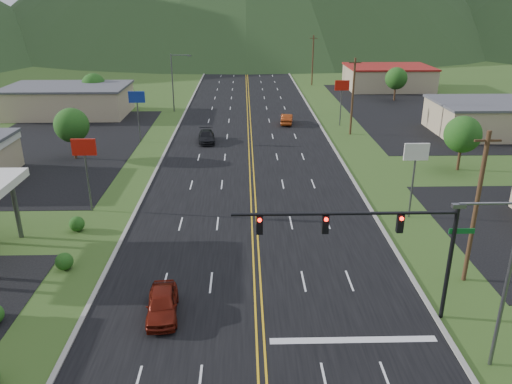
{
  "coord_description": "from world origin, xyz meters",
  "views": [
    {
      "loc": [
        -0.78,
        -9.9,
        17.26
      ],
      "look_at": [
        0.03,
        22.57,
        4.5
      ],
      "focal_mm": 35.0,
      "sensor_mm": 36.0,
      "label": 1
    }
  ],
  "objects_px": {
    "car_red_near": "(162,304)",
    "streetlight_west": "(174,79)",
    "car_dark_mid": "(207,137)",
    "car_red_far": "(287,119)",
    "streetlight_east": "(502,275)",
    "traffic_signal": "(380,235)"
  },
  "relations": [
    {
      "from": "car_red_near",
      "to": "streetlight_west",
      "type": "bearing_deg",
      "value": 90.95
    },
    {
      "from": "car_red_near",
      "to": "car_dark_mid",
      "type": "xyz_separation_m",
      "value": [
        0.05,
        36.91,
        -0.03
      ]
    },
    {
      "from": "car_red_near",
      "to": "car_red_far",
      "type": "distance_m",
      "value": 47.63
    },
    {
      "from": "streetlight_east",
      "to": "car_dark_mid",
      "type": "xyz_separation_m",
      "value": [
        -16.7,
        41.47,
        -4.47
      ]
    },
    {
      "from": "traffic_signal",
      "to": "car_red_far",
      "type": "xyz_separation_m",
      "value": [
        -1.03,
        46.9,
        -4.59
      ]
    },
    {
      "from": "traffic_signal",
      "to": "car_red_near",
      "type": "xyz_separation_m",
      "value": [
        -12.06,
        0.57,
        -4.59
      ]
    },
    {
      "from": "streetlight_west",
      "to": "car_dark_mid",
      "type": "relative_size",
      "value": 1.84
    },
    {
      "from": "traffic_signal",
      "to": "car_red_far",
      "type": "distance_m",
      "value": 47.14
    },
    {
      "from": "streetlight_east",
      "to": "car_red_far",
      "type": "height_order",
      "value": "streetlight_east"
    },
    {
      "from": "streetlight_east",
      "to": "traffic_signal",
      "type": "bearing_deg",
      "value": 139.61
    },
    {
      "from": "car_dark_mid",
      "to": "car_red_far",
      "type": "xyz_separation_m",
      "value": [
        10.97,
        9.42,
        0.03
      ]
    },
    {
      "from": "traffic_signal",
      "to": "car_dark_mid",
      "type": "relative_size",
      "value": 2.68
    },
    {
      "from": "car_dark_mid",
      "to": "car_red_far",
      "type": "height_order",
      "value": "car_red_far"
    },
    {
      "from": "traffic_signal",
      "to": "car_dark_mid",
      "type": "xyz_separation_m",
      "value": [
        -12.0,
        37.48,
        -4.62
      ]
    },
    {
      "from": "traffic_signal",
      "to": "car_red_near",
      "type": "distance_m",
      "value": 12.91
    },
    {
      "from": "traffic_signal",
      "to": "car_dark_mid",
      "type": "distance_m",
      "value": 39.62
    },
    {
      "from": "streetlight_east",
      "to": "car_red_near",
      "type": "relative_size",
      "value": 2.07
    },
    {
      "from": "car_red_near",
      "to": "traffic_signal",
      "type": "bearing_deg",
      "value": -8.03
    },
    {
      "from": "car_red_near",
      "to": "car_red_far",
      "type": "bearing_deg",
      "value": 71.28
    },
    {
      "from": "streetlight_east",
      "to": "car_dark_mid",
      "type": "relative_size",
      "value": 1.84
    },
    {
      "from": "streetlight_west",
      "to": "car_dark_mid",
      "type": "bearing_deg",
      "value": -71.61
    },
    {
      "from": "streetlight_east",
      "to": "car_red_near",
      "type": "bearing_deg",
      "value": 164.77
    }
  ]
}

